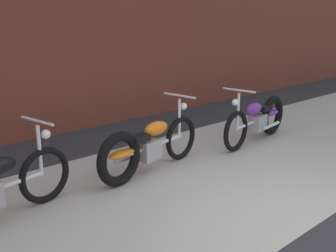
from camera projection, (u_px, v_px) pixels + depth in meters
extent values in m
plane|color=#2D2D30|center=(308.00, 231.00, 4.09)|extent=(80.00, 80.00, 0.00)
cube|color=#B2ADA3|center=(189.00, 181.00, 5.35)|extent=(36.00, 3.50, 0.01)
torus|color=black|center=(45.00, 175.00, 4.66)|extent=(0.68, 0.20, 0.68)
cylinder|color=silver|center=(40.00, 151.00, 4.55)|extent=(0.05, 0.05, 0.62)
cylinder|color=silver|center=(37.00, 121.00, 4.45)|extent=(0.14, 0.58, 0.03)
sphere|color=white|center=(46.00, 134.00, 4.57)|extent=(0.11, 0.11, 0.11)
torus|color=black|center=(181.00, 138.00, 6.09)|extent=(0.68, 0.18, 0.68)
torus|color=black|center=(119.00, 159.00, 5.12)|extent=(0.74, 0.24, 0.73)
cylinder|color=silver|center=(153.00, 146.00, 5.60)|extent=(1.23, 0.24, 0.06)
cube|color=#99999E|center=(149.00, 150.00, 5.55)|extent=(0.35, 0.27, 0.28)
ellipsoid|color=orange|center=(156.00, 128.00, 5.59)|extent=(0.46, 0.25, 0.20)
ellipsoid|color=orange|center=(122.00, 154.00, 5.14)|extent=(0.46, 0.24, 0.10)
cube|color=black|center=(139.00, 138.00, 5.34)|extent=(0.31, 0.24, 0.08)
cylinder|color=silver|center=(179.00, 119.00, 5.98)|extent=(0.05, 0.05, 0.62)
cylinder|color=silver|center=(180.00, 96.00, 5.88)|extent=(0.12, 0.58, 0.03)
sphere|color=white|center=(183.00, 106.00, 6.00)|extent=(0.11, 0.11, 0.11)
cylinder|color=silver|center=(129.00, 157.00, 5.48)|extent=(0.55, 0.14, 0.06)
torus|color=black|center=(236.00, 131.00, 6.45)|extent=(0.68, 0.17, 0.68)
torus|color=black|center=(272.00, 115.00, 7.40)|extent=(0.74, 0.23, 0.73)
cylinder|color=silver|center=(255.00, 121.00, 6.92)|extent=(1.23, 0.23, 0.06)
cube|color=#99999E|center=(257.00, 122.00, 6.99)|extent=(0.35, 0.26, 0.28)
ellipsoid|color=#6B2D93|center=(254.00, 108.00, 6.80)|extent=(0.46, 0.25, 0.20)
ellipsoid|color=#6B2D93|center=(271.00, 112.00, 7.35)|extent=(0.46, 0.24, 0.10)
cube|color=black|center=(264.00, 108.00, 7.08)|extent=(0.30, 0.24, 0.08)
cylinder|color=silver|center=(238.00, 112.00, 6.40)|extent=(0.05, 0.05, 0.62)
cylinder|color=silver|center=(239.00, 90.00, 6.30)|extent=(0.11, 0.58, 0.03)
sphere|color=white|center=(235.00, 102.00, 6.28)|extent=(0.11, 0.11, 0.11)
cylinder|color=silver|center=(271.00, 125.00, 7.09)|extent=(0.55, 0.14, 0.06)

